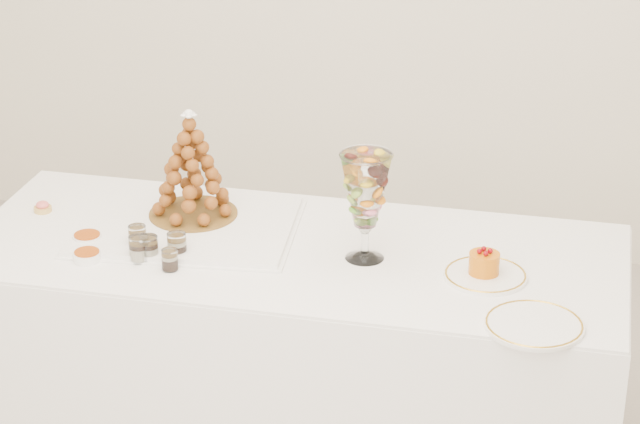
# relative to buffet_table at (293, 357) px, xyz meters

# --- Properties ---
(buffet_table) EXTENTS (1.95, 0.79, 0.74)m
(buffet_table) POSITION_rel_buffet_table_xyz_m (0.00, 0.00, 0.00)
(buffet_table) COLOR white
(buffet_table) RESTS_ON ground
(lace_tray) EXTENTS (0.68, 0.54, 0.02)m
(lace_tray) POSITION_rel_buffet_table_xyz_m (-0.34, 0.05, 0.38)
(lace_tray) COLOR white
(lace_tray) RESTS_ON buffet_table
(macaron_vase) EXTENTS (0.15, 0.15, 0.32)m
(macaron_vase) POSITION_rel_buffet_table_xyz_m (0.22, -0.01, 0.58)
(macaron_vase) COLOR white
(macaron_vase) RESTS_ON buffet_table
(cake_plate) EXTENTS (0.23, 0.23, 0.01)m
(cake_plate) POSITION_rel_buffet_table_xyz_m (0.57, -0.06, 0.38)
(cake_plate) COLOR white
(cake_plate) RESTS_ON buffet_table
(spare_plate) EXTENTS (0.26, 0.26, 0.01)m
(spare_plate) POSITION_rel_buffet_table_xyz_m (0.73, -0.31, 0.38)
(spare_plate) COLOR white
(spare_plate) RESTS_ON buffet_table
(pink_tart) EXTENTS (0.06, 0.06, 0.04)m
(pink_tart) POSITION_rel_buffet_table_xyz_m (-0.82, 0.07, 0.39)
(pink_tart) COLOR tan
(pink_tart) RESTS_ON buffet_table
(verrine_a) EXTENTS (0.06, 0.06, 0.07)m
(verrine_a) POSITION_rel_buffet_table_xyz_m (-0.44, -0.10, 0.41)
(verrine_a) COLOR white
(verrine_a) RESTS_ON buffet_table
(verrine_b) EXTENTS (0.06, 0.06, 0.07)m
(verrine_b) POSITION_rel_buffet_table_xyz_m (-0.38, -0.17, 0.41)
(verrine_b) COLOR white
(verrine_b) RESTS_ON buffet_table
(verrine_c) EXTENTS (0.06, 0.06, 0.08)m
(verrine_c) POSITION_rel_buffet_table_xyz_m (-0.31, -0.13, 0.41)
(verrine_c) COLOR white
(verrine_c) RESTS_ON buffet_table
(verrine_d) EXTENTS (0.07, 0.07, 0.08)m
(verrine_d) POSITION_rel_buffet_table_xyz_m (-0.41, -0.18, 0.41)
(verrine_d) COLOR white
(verrine_d) RESTS_ON buffet_table
(verrine_e) EXTENTS (0.05, 0.05, 0.06)m
(verrine_e) POSITION_rel_buffet_table_xyz_m (-0.30, -0.21, 0.40)
(verrine_e) COLOR white
(verrine_e) RESTS_ON buffet_table
(ramekin_back) EXTENTS (0.09, 0.09, 0.03)m
(ramekin_back) POSITION_rel_buffet_table_xyz_m (-0.60, -0.11, 0.38)
(ramekin_back) COLOR white
(ramekin_back) RESTS_ON buffet_table
(ramekin_front) EXTENTS (0.08, 0.08, 0.03)m
(ramekin_front) POSITION_rel_buffet_table_xyz_m (-0.55, -0.21, 0.38)
(ramekin_front) COLOR white
(ramekin_front) RESTS_ON buffet_table
(croquembouche) EXTENTS (0.27, 0.27, 0.34)m
(croquembouche) POSITION_rel_buffet_table_xyz_m (-0.34, 0.12, 0.56)
(croquembouche) COLOR brown
(croquembouche) RESTS_ON lace_tray
(mousse_cake) EXTENTS (0.09, 0.09, 0.08)m
(mousse_cake) POSITION_rel_buffet_table_xyz_m (0.57, -0.05, 0.41)
(mousse_cake) COLOR #D06709
(mousse_cake) RESTS_ON cake_plate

